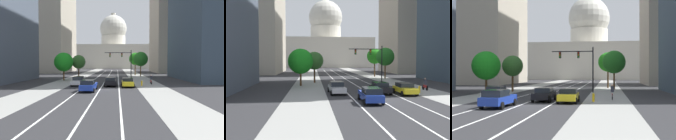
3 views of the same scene
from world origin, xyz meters
TOP-DOWN VIEW (x-y plane):
  - ground_plane at (0.00, 40.00)m, footprint 400.00×400.00m
  - sidewalk_left at (-7.95, 35.00)m, footprint 4.84×130.00m
  - sidewalk_right at (7.95, 35.00)m, footprint 4.84×130.00m
  - lane_stripe_left at (-2.76, 25.00)m, footprint 0.16×90.00m
  - lane_stripe_center at (0.00, 25.00)m, footprint 0.16×90.00m
  - lane_stripe_right at (2.76, 25.00)m, footprint 0.16×90.00m
  - capitol_building at (0.00, 105.17)m, footprint 47.53×26.74m
  - car_blue at (-1.39, -2.05)m, footprint 2.10×4.75m
  - car_silver at (-4.15, 4.70)m, footprint 2.11×4.80m
  - car_yellow at (4.14, 2.98)m, footprint 2.01×4.17m
  - car_black at (1.38, 4.26)m, footprint 1.98×4.70m
  - traffic_signal_mast at (3.91, 18.77)m, footprint 6.40×0.39m
  - fire_hydrant at (6.57, 4.20)m, footprint 0.26×0.35m
  - cyclist at (8.53, 6.61)m, footprint 0.37×1.70m
  - street_tree_mid_left at (-6.82, 19.03)m, footprint 3.31×3.31m
  - street_tree_far_right at (8.07, 32.71)m, footprint 3.80×3.80m
  - street_tree_near_left at (-9.11, 14.01)m, footprint 4.10×4.10m
  - street_tree_mid_right at (9.15, 27.52)m, footprint 4.09×4.09m

SIDE VIEW (x-z plane):
  - ground_plane at x=0.00m, z-range 0.00..0.00m
  - sidewalk_left at x=-7.95m, z-range 0.00..0.01m
  - sidewalk_right at x=7.95m, z-range 0.00..0.01m
  - lane_stripe_left at x=-2.76m, z-range 0.01..0.02m
  - lane_stripe_center at x=0.00m, z-range 0.01..0.02m
  - lane_stripe_right at x=2.76m, z-range 0.01..0.02m
  - fire_hydrant at x=6.57m, z-range 0.01..0.92m
  - car_yellow at x=4.14m, z-range 0.04..1.46m
  - car_black at x=1.38m, z-range 0.04..1.47m
  - car_silver at x=-4.15m, z-range 0.02..1.55m
  - car_blue at x=-1.39m, z-range 0.03..1.59m
  - cyclist at x=8.53m, z-range -0.01..1.71m
  - street_tree_near_left at x=-9.11m, z-range 0.97..7.04m
  - street_tree_mid_left at x=-6.82m, z-range 1.18..6.89m
  - traffic_signal_mast at x=3.91m, z-range 1.37..8.22m
  - street_tree_mid_right at x=9.15m, z-range 1.41..8.34m
  - street_tree_far_right at x=8.07m, z-range 1.56..8.52m
  - capitol_building at x=0.00m, z-range -6.06..30.78m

